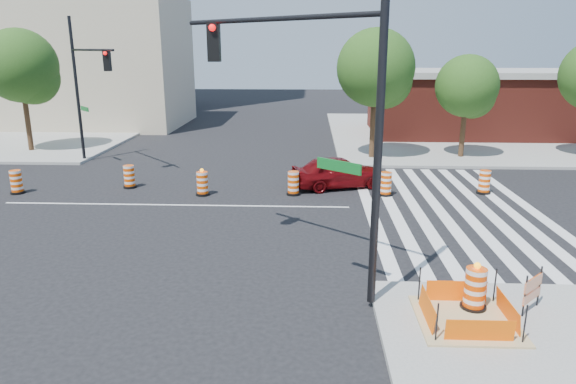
% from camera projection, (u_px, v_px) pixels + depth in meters
% --- Properties ---
extents(ground, '(120.00, 120.00, 0.00)m').
position_uv_depth(ground, '(175.00, 205.00, 20.69)').
color(ground, black).
rests_on(ground, ground).
extents(sidewalk_ne, '(22.00, 22.00, 0.15)m').
position_uv_depth(sidewalk_ne, '(483.00, 134.00, 37.23)').
color(sidewalk_ne, gray).
rests_on(sidewalk_ne, ground).
extents(sidewalk_nw, '(22.00, 22.00, 0.15)m').
position_uv_depth(sidewalk_nw, '(0.00, 131.00, 38.73)').
color(sidewalk_nw, gray).
rests_on(sidewalk_nw, ground).
extents(crosswalk_east, '(6.75, 13.50, 0.01)m').
position_uv_depth(crosswalk_east, '(449.00, 208.00, 20.23)').
color(crosswalk_east, silver).
rests_on(crosswalk_east, ground).
extents(lane_centerline, '(14.00, 0.12, 0.01)m').
position_uv_depth(lane_centerline, '(175.00, 205.00, 20.69)').
color(lane_centerline, silver).
rests_on(lane_centerline, ground).
extents(excavation_pit, '(2.20, 2.20, 0.90)m').
position_uv_depth(excavation_pit, '(466.00, 318.00, 11.60)').
color(excavation_pit, tan).
rests_on(excavation_pit, ground).
extents(brick_storefront, '(16.50, 8.50, 4.60)m').
position_uv_depth(brick_storefront, '(487.00, 103.00, 36.62)').
color(brick_storefront, maroon).
rests_on(brick_storefront, ground).
extents(beige_midrise, '(14.00, 10.00, 10.00)m').
position_uv_depth(beige_midrise, '(93.00, 62.00, 40.99)').
color(beige_midrise, '#C0B192').
rests_on(beige_midrise, ground).
extents(red_coupe, '(4.56, 2.92, 1.45)m').
position_uv_depth(red_coupe, '(339.00, 172.00, 23.13)').
color(red_coupe, '#61080B').
rests_on(red_coupe, ground).
extents(signal_pole_se, '(5.15, 4.20, 8.59)m').
position_uv_depth(signal_pole_se, '(316.00, 85.00, 12.29)').
color(signal_pole_se, black).
rests_on(signal_pole_se, ground).
extents(signal_pole_nw, '(3.91, 4.35, 7.57)m').
position_uv_depth(signal_pole_nw, '(85.00, 77.00, 26.30)').
color(signal_pole_nw, black).
rests_on(signal_pole_nw, ground).
extents(pit_drum, '(0.61, 0.61, 1.20)m').
position_uv_depth(pit_drum, '(475.00, 290.00, 12.01)').
color(pit_drum, black).
rests_on(pit_drum, ground).
extents(barricade, '(0.65, 0.63, 1.02)m').
position_uv_depth(barricade, '(533.00, 289.00, 11.92)').
color(barricade, '#E34804').
rests_on(barricade, ground).
extents(tree_north_b, '(4.26, 4.26, 7.24)m').
position_uv_depth(tree_north_b, '(22.00, 70.00, 29.87)').
color(tree_north_b, '#382314').
rests_on(tree_north_b, ground).
extents(tree_north_c, '(4.23, 4.23, 7.19)m').
position_uv_depth(tree_north_c, '(376.00, 72.00, 27.91)').
color(tree_north_c, '#382314').
rests_on(tree_north_c, ground).
extents(tree_north_d, '(3.41, 3.41, 5.80)m').
position_uv_depth(tree_north_d, '(467.00, 90.00, 28.27)').
color(tree_north_d, '#382314').
rests_on(tree_north_d, ground).
extents(median_drum_1, '(0.60, 0.60, 1.02)m').
position_uv_depth(median_drum_1, '(16.00, 183.00, 22.22)').
color(median_drum_1, black).
rests_on(median_drum_1, ground).
extents(median_drum_2, '(0.60, 0.60, 1.02)m').
position_uv_depth(median_drum_2, '(129.00, 177.00, 23.14)').
color(median_drum_2, black).
rests_on(median_drum_2, ground).
extents(median_drum_3, '(0.60, 0.60, 1.18)m').
position_uv_depth(median_drum_3, '(202.00, 184.00, 21.95)').
color(median_drum_3, black).
rests_on(median_drum_3, ground).
extents(median_drum_4, '(0.60, 0.60, 1.02)m').
position_uv_depth(median_drum_4, '(293.00, 184.00, 22.02)').
color(median_drum_4, black).
rests_on(median_drum_4, ground).
extents(median_drum_5, '(0.60, 0.60, 1.02)m').
position_uv_depth(median_drum_5, '(386.00, 185.00, 21.89)').
color(median_drum_5, black).
rests_on(median_drum_5, ground).
extents(median_drum_6, '(0.60, 0.60, 1.02)m').
position_uv_depth(median_drum_6, '(484.00, 183.00, 22.20)').
color(median_drum_6, black).
rests_on(median_drum_6, ground).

